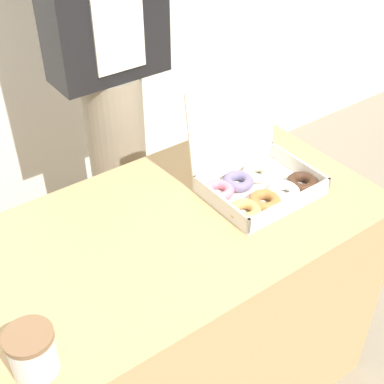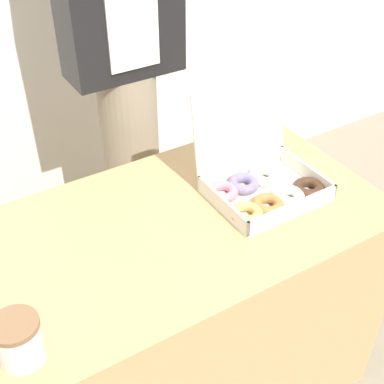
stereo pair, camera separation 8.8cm
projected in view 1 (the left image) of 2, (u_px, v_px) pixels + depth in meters
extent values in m
cube|color=tan|center=(178.00, 316.00, 1.68)|extent=(1.16, 0.64, 0.77)
cube|color=silver|center=(260.00, 191.00, 1.55)|extent=(0.31, 0.24, 0.01)
cube|color=silver|center=(220.00, 203.00, 1.46)|extent=(0.01, 0.24, 0.05)
cube|color=silver|center=(298.00, 166.00, 1.61)|extent=(0.01, 0.24, 0.05)
cube|color=silver|center=(290.00, 205.00, 1.46)|extent=(0.31, 0.01, 0.05)
cube|color=silver|center=(235.00, 165.00, 1.61)|extent=(0.31, 0.01, 0.05)
cube|color=silver|center=(232.00, 120.00, 1.54)|extent=(0.31, 0.04, 0.24)
torus|color=tan|center=(245.00, 211.00, 1.45)|extent=(0.13, 0.13, 0.03)
torus|color=pink|center=(219.00, 191.00, 1.53)|extent=(0.11, 0.11, 0.03)
torus|color=#A87038|center=(265.00, 201.00, 1.49)|extent=(0.12, 0.12, 0.03)
torus|color=slate|center=(238.00, 181.00, 1.56)|extent=(0.11, 0.11, 0.03)
torus|color=white|center=(284.00, 191.00, 1.52)|extent=(0.12, 0.12, 0.03)
torus|color=silver|center=(257.00, 173.00, 1.59)|extent=(0.12, 0.12, 0.03)
torus|color=#422819|center=(302.00, 183.00, 1.56)|extent=(0.12, 0.12, 0.03)
cylinder|color=silver|center=(33.00, 354.00, 1.05)|extent=(0.09, 0.09, 0.10)
cylinder|color=brown|center=(28.00, 337.00, 1.02)|extent=(0.10, 0.10, 0.01)
cylinder|color=gray|center=(121.00, 189.00, 2.06)|extent=(0.21, 0.21, 0.95)
cube|color=silver|center=(117.00, 9.00, 1.57)|extent=(0.17, 0.01, 0.38)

